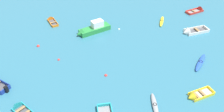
{
  "coord_description": "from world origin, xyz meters",
  "views": [
    {
      "loc": [
        -2.72,
        -3.73,
        17.88
      ],
      "look_at": [
        0.0,
        19.55,
        0.15
      ],
      "focal_mm": 37.95,
      "sensor_mm": 36.0,
      "label": 1
    }
  ],
  "objects_px": {
    "motor_launch_green_back_row_center": "(93,29)",
    "mooring_buoy_between_boats_left": "(119,29)",
    "rowboat_orange_near_left": "(51,20)",
    "rowboat_red_back_row_left": "(199,10)",
    "rowboat_turquoise_cluster_inner": "(20,109)",
    "mooring_buoy_outer_edge": "(106,76)",
    "mooring_buoy_trailing": "(38,46)",
    "mooring_buoy_central": "(59,60)",
    "kayak_blue_foreground_center": "(200,62)",
    "rowboat_white_back_row_right": "(190,32)",
    "rowboat_yellow_outer_right": "(195,96)",
    "kayak_yellow_near_camera": "(162,21)",
    "kayak_grey_near_right": "(155,105)"
  },
  "relations": [
    {
      "from": "rowboat_turquoise_cluster_inner",
      "to": "mooring_buoy_trailing",
      "type": "xyz_separation_m",
      "value": [
        0.3,
        10.82,
        -0.16
      ]
    },
    {
      "from": "mooring_buoy_between_boats_left",
      "to": "mooring_buoy_outer_edge",
      "type": "bearing_deg",
      "value": -106.24
    },
    {
      "from": "mooring_buoy_trailing",
      "to": "mooring_buoy_central",
      "type": "bearing_deg",
      "value": -48.8
    },
    {
      "from": "rowboat_yellow_outer_right",
      "to": "kayak_yellow_near_camera",
      "type": "xyz_separation_m",
      "value": [
        1.05,
        15.65,
        -0.01
      ]
    },
    {
      "from": "motor_launch_green_back_row_center",
      "to": "mooring_buoy_central",
      "type": "bearing_deg",
      "value": -126.78
    },
    {
      "from": "rowboat_yellow_outer_right",
      "to": "mooring_buoy_central",
      "type": "xyz_separation_m",
      "value": [
        -14.19,
        7.88,
        -0.16
      ]
    },
    {
      "from": "rowboat_orange_near_left",
      "to": "rowboat_white_back_row_right",
      "type": "bearing_deg",
      "value": -16.45
    },
    {
      "from": "mooring_buoy_central",
      "to": "kayak_yellow_near_camera",
      "type": "bearing_deg",
      "value": 27.03
    },
    {
      "from": "kayak_grey_near_right",
      "to": "mooring_buoy_central",
      "type": "bearing_deg",
      "value": 138.87
    },
    {
      "from": "rowboat_turquoise_cluster_inner",
      "to": "mooring_buoy_outer_edge",
      "type": "xyz_separation_m",
      "value": [
        8.66,
        3.99,
        -0.16
      ]
    },
    {
      "from": "motor_launch_green_back_row_center",
      "to": "mooring_buoy_trailing",
      "type": "height_order",
      "value": "motor_launch_green_back_row_center"
    },
    {
      "from": "rowboat_red_back_row_left",
      "to": "kayak_yellow_near_camera",
      "type": "relative_size",
      "value": 1.09
    },
    {
      "from": "motor_launch_green_back_row_center",
      "to": "mooring_buoy_outer_edge",
      "type": "xyz_separation_m",
      "value": [
        0.98,
        -9.56,
        -0.53
      ]
    },
    {
      "from": "rowboat_yellow_outer_right",
      "to": "mooring_buoy_outer_edge",
      "type": "distance_m",
      "value": 9.73
    },
    {
      "from": "kayak_blue_foreground_center",
      "to": "kayak_yellow_near_camera",
      "type": "distance_m",
      "value": 10.62
    },
    {
      "from": "rowboat_white_back_row_right",
      "to": "kayak_yellow_near_camera",
      "type": "height_order",
      "value": "rowboat_white_back_row_right"
    },
    {
      "from": "mooring_buoy_central",
      "to": "rowboat_red_back_row_left",
      "type": "bearing_deg",
      "value": 25.67
    },
    {
      "from": "kayak_yellow_near_camera",
      "to": "mooring_buoy_central",
      "type": "height_order",
      "value": "kayak_yellow_near_camera"
    },
    {
      "from": "rowboat_red_back_row_left",
      "to": "mooring_buoy_between_boats_left",
      "type": "distance_m",
      "value": 14.79
    },
    {
      "from": "motor_launch_green_back_row_center",
      "to": "kayak_grey_near_right",
      "type": "height_order",
      "value": "motor_launch_green_back_row_center"
    },
    {
      "from": "mooring_buoy_trailing",
      "to": "mooring_buoy_central",
      "type": "height_order",
      "value": "mooring_buoy_trailing"
    },
    {
      "from": "rowboat_orange_near_left",
      "to": "motor_launch_green_back_row_center",
      "type": "distance_m",
      "value": 7.49
    },
    {
      "from": "kayak_grey_near_right",
      "to": "mooring_buoy_outer_edge",
      "type": "relative_size",
      "value": 8.75
    },
    {
      "from": "rowboat_yellow_outer_right",
      "to": "rowboat_white_back_row_right",
      "type": "xyz_separation_m",
      "value": [
        4.16,
        12.06,
        0.03
      ]
    },
    {
      "from": "mooring_buoy_between_boats_left",
      "to": "kayak_blue_foreground_center",
      "type": "bearing_deg",
      "value": -46.59
    },
    {
      "from": "mooring_buoy_outer_edge",
      "to": "mooring_buoy_central",
      "type": "bearing_deg",
      "value": 147.15
    },
    {
      "from": "rowboat_red_back_row_left",
      "to": "rowboat_yellow_outer_right",
      "type": "bearing_deg",
      "value": -113.94
    },
    {
      "from": "mooring_buoy_central",
      "to": "motor_launch_green_back_row_center",
      "type": "bearing_deg",
      "value": 53.22
    },
    {
      "from": "rowboat_yellow_outer_right",
      "to": "mooring_buoy_between_boats_left",
      "type": "height_order",
      "value": "rowboat_yellow_outer_right"
    },
    {
      "from": "mooring_buoy_outer_edge",
      "to": "kayak_blue_foreground_center",
      "type": "bearing_deg",
      "value": 4.16
    },
    {
      "from": "motor_launch_green_back_row_center",
      "to": "mooring_buoy_between_boats_left",
      "type": "height_order",
      "value": "motor_launch_green_back_row_center"
    },
    {
      "from": "rowboat_yellow_outer_right",
      "to": "mooring_buoy_central",
      "type": "relative_size",
      "value": 10.0
    },
    {
      "from": "rowboat_white_back_row_right",
      "to": "mooring_buoy_central",
      "type": "relative_size",
      "value": 13.08
    },
    {
      "from": "rowboat_turquoise_cluster_inner",
      "to": "rowboat_orange_near_left",
      "type": "height_order",
      "value": "rowboat_turquoise_cluster_inner"
    },
    {
      "from": "kayak_yellow_near_camera",
      "to": "mooring_buoy_trailing",
      "type": "height_order",
      "value": "kayak_yellow_near_camera"
    },
    {
      "from": "rowboat_orange_near_left",
      "to": "kayak_yellow_near_camera",
      "type": "xyz_separation_m",
      "value": [
        16.99,
        -2.34,
        0.01
      ]
    },
    {
      "from": "rowboat_orange_near_left",
      "to": "mooring_buoy_outer_edge",
      "type": "xyz_separation_m",
      "value": [
        7.23,
        -13.66,
        -0.14
      ]
    },
    {
      "from": "rowboat_yellow_outer_right",
      "to": "mooring_buoy_outer_edge",
      "type": "height_order",
      "value": "rowboat_yellow_outer_right"
    },
    {
      "from": "rowboat_white_back_row_right",
      "to": "mooring_buoy_central",
      "type": "bearing_deg",
      "value": -167.16
    },
    {
      "from": "rowboat_red_back_row_left",
      "to": "motor_launch_green_back_row_center",
      "type": "distance_m",
      "value": 18.62
    },
    {
      "from": "mooring_buoy_between_boats_left",
      "to": "mooring_buoy_central",
      "type": "relative_size",
      "value": 0.92
    },
    {
      "from": "mooring_buoy_outer_edge",
      "to": "mooring_buoy_between_boats_left",
      "type": "xyz_separation_m",
      "value": [
        2.89,
        9.93,
        0.0
      ]
    },
    {
      "from": "rowboat_orange_near_left",
      "to": "rowboat_red_back_row_left",
      "type": "height_order",
      "value": "rowboat_red_back_row_left"
    },
    {
      "from": "motor_launch_green_back_row_center",
      "to": "mooring_buoy_between_boats_left",
      "type": "xyz_separation_m",
      "value": [
        3.87,
        0.37,
        -0.53
      ]
    },
    {
      "from": "rowboat_orange_near_left",
      "to": "mooring_buoy_outer_edge",
      "type": "height_order",
      "value": "rowboat_orange_near_left"
    },
    {
      "from": "motor_launch_green_back_row_center",
      "to": "rowboat_white_back_row_right",
      "type": "distance_m",
      "value": 13.97
    },
    {
      "from": "kayak_blue_foreground_center",
      "to": "kayak_yellow_near_camera",
      "type": "height_order",
      "value": "kayak_blue_foreground_center"
    },
    {
      "from": "kayak_blue_foreground_center",
      "to": "mooring_buoy_between_boats_left",
      "type": "xyz_separation_m",
      "value": [
        -8.6,
        9.09,
        -0.17
      ]
    },
    {
      "from": "rowboat_turquoise_cluster_inner",
      "to": "rowboat_red_back_row_left",
      "type": "bearing_deg",
      "value": 35.53
    },
    {
      "from": "rowboat_orange_near_left",
      "to": "rowboat_yellow_outer_right",
      "type": "bearing_deg",
      "value": -48.45
    }
  ]
}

